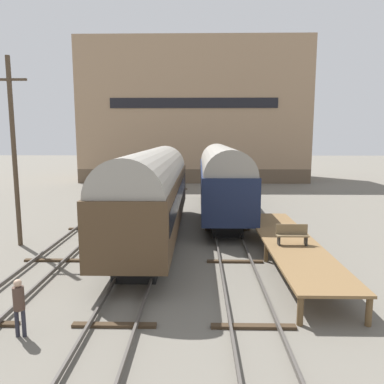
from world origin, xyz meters
The scene contains 11 objects.
ground_plane centered at (0.00, 0.00, 0.00)m, with size 200.00×200.00×0.00m, color #6B665B.
track_left centered at (-4.27, 0.00, 0.14)m, with size 2.60×60.00×0.26m.
track_middle centered at (0.00, 0.00, 0.14)m, with size 2.60×60.00×0.26m.
track_right centered at (4.27, 0.00, 0.14)m, with size 2.60×60.00×0.26m.
train_car_navy centered at (4.27, 13.92, 2.88)m, with size 3.13×16.91×5.11m.
train_car_brown centered at (0.00, 6.88, 2.86)m, with size 3.11×16.49×5.08m.
station_platform centered at (6.79, 3.15, 0.95)m, with size 2.41×12.17×1.03m.
bench centered at (6.73, 2.47, 1.52)m, with size 1.40×0.40×0.91m.
person_worker centered at (-2.60, -3.61, 1.06)m, with size 0.32×0.32×1.75m.
utility_pole centered at (-7.02, 5.60, 5.07)m, with size 1.80×0.24×9.82m.
warehouse_building centered at (1.91, 37.93, 8.86)m, with size 28.81×11.62×17.72m.
Camera 1 is at (2.60, -13.73, 5.82)m, focal length 35.00 mm.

